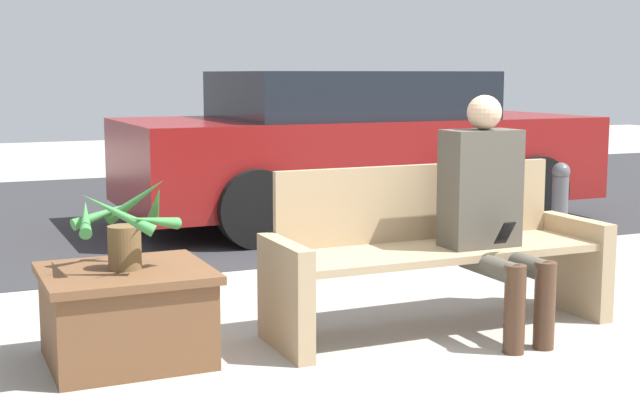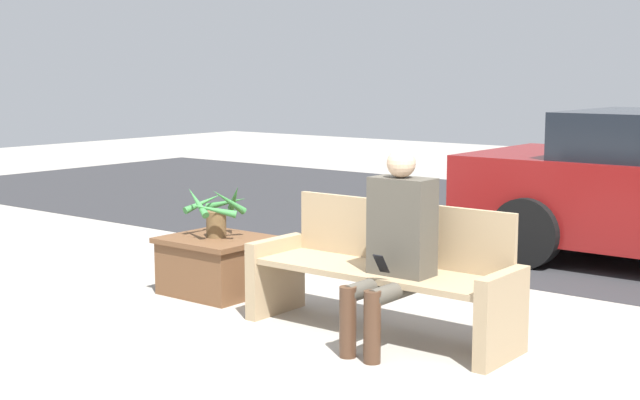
{
  "view_description": "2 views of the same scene",
  "coord_description": "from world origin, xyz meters",
  "views": [
    {
      "loc": [
        -2.25,
        -3.46,
        1.35
      ],
      "look_at": [
        -0.31,
        0.92,
        0.67
      ],
      "focal_mm": 50.0,
      "sensor_mm": 36.0,
      "label": 1
    },
    {
      "loc": [
        3.41,
        -4.21,
        1.71
      ],
      "look_at": [
        -0.67,
        0.98,
        0.77
      ],
      "focal_mm": 50.0,
      "sensor_mm": 36.0,
      "label": 2
    }
  ],
  "objects": [
    {
      "name": "ground_plane",
      "position": [
        0.0,
        0.0,
        0.0
      ],
      "size": [
        30.0,
        30.0,
        0.0
      ],
      "primitive_type": "plane",
      "color": "#9E998E"
    },
    {
      "name": "bollard_post",
      "position": [
        2.24,
        2.06,
        0.36
      ],
      "size": [
        0.14,
        0.14,
        0.67
      ],
      "color": "#4C4C51",
      "rests_on": "ground_plane"
    },
    {
      "name": "parked_car",
      "position": [
        1.38,
        3.9,
        0.69
      ],
      "size": [
        4.3,
        1.98,
        1.37
      ],
      "color": "maroon",
      "rests_on": "ground_plane"
    },
    {
      "name": "person_seated",
      "position": [
        0.41,
        0.36,
        0.67
      ],
      "size": [
        0.4,
        0.62,
        1.25
      ],
      "color": "#4C473D",
      "rests_on": "ground_plane"
    },
    {
      "name": "road_surface",
      "position": [
        0.0,
        5.28,
        0.0
      ],
      "size": [
        20.0,
        6.0,
        0.01
      ],
      "primitive_type": "cube",
      "color": "#2D2D30",
      "rests_on": "ground_plane"
    },
    {
      "name": "potted_plant",
      "position": [
        -1.42,
        0.65,
        0.65
      ],
      "size": [
        0.5,
        0.51,
        0.43
      ],
      "color": "brown",
      "rests_on": "planter_box"
    },
    {
      "name": "planter_box",
      "position": [
        -1.43,
        0.65,
        0.24
      ],
      "size": [
        0.77,
        0.69,
        0.45
      ],
      "color": "brown",
      "rests_on": "ground_plane"
    },
    {
      "name": "bench",
      "position": [
        0.2,
        0.55,
        0.41
      ],
      "size": [
        1.87,
        0.55,
        0.86
      ],
      "color": "tan",
      "rests_on": "ground_plane"
    }
  ]
}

